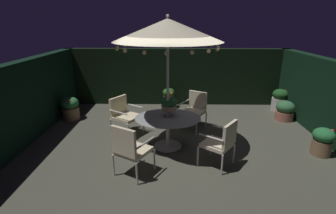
{
  "coord_description": "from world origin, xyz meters",
  "views": [
    {
      "loc": [
        -0.14,
        -5.33,
        2.78
      ],
      "look_at": [
        -0.23,
        0.13,
        0.9
      ],
      "focal_mm": 26.74,
      "sensor_mm": 36.0,
      "label": 1
    }
  ],
  "objects": [
    {
      "name": "ground_plane",
      "position": [
        0.0,
        0.0,
        -0.01
      ],
      "size": [
        7.61,
        6.66,
        0.02
      ],
      "primitive_type": "cube",
      "color": "#48483C"
    },
    {
      "name": "hedge_backdrop_rear",
      "position": [
        0.0,
        3.18,
        0.96
      ],
      "size": [
        7.61,
        0.3,
        1.92
      ],
      "primitive_type": "cube",
      "color": "black",
      "rests_on": "ground_plane"
    },
    {
      "name": "hedge_backdrop_left",
      "position": [
        -3.65,
        0.0,
        0.96
      ],
      "size": [
        0.3,
        6.66,
        1.92
      ],
      "primitive_type": "cube",
      "color": "black",
      "rests_on": "ground_plane"
    },
    {
      "name": "patio_dining_table",
      "position": [
        -0.23,
        -0.1,
        0.57
      ],
      "size": [
        1.49,
        1.24,
        0.73
      ],
      "color": "beige",
      "rests_on": "ground_plane"
    },
    {
      "name": "patio_umbrella",
      "position": [
        -0.23,
        -0.1,
        2.6
      ],
      "size": [
        2.26,
        2.26,
        2.91
      ],
      "color": "beige",
      "rests_on": "ground_plane"
    },
    {
      "name": "centerpiece_planter",
      "position": [
        -0.21,
        0.02,
        1.02
      ],
      "size": [
        0.38,
        0.38,
        0.49
      ],
      "color": "tan",
      "rests_on": "patio_dining_table"
    },
    {
      "name": "patio_chair_north",
      "position": [
        -1.37,
        0.61,
        0.56
      ],
      "size": [
        0.85,
        0.86,
        0.96
      ],
      "color": "silver",
      "rests_on": "ground_plane"
    },
    {
      "name": "patio_chair_northeast",
      "position": [
        -0.91,
        -1.27,
        0.59
      ],
      "size": [
        0.79,
        0.79,
        1.04
      ],
      "color": "beige",
      "rests_on": "ground_plane"
    },
    {
      "name": "patio_chair_east",
      "position": [
        0.84,
        -0.91,
        0.56
      ],
      "size": [
        0.78,
        0.78,
        0.97
      ],
      "color": "beige",
      "rests_on": "ground_plane"
    },
    {
      "name": "patio_chair_southeast",
      "position": [
        0.47,
        1.05,
        0.56
      ],
      "size": [
        0.8,
        0.82,
        0.98
      ],
      "color": "beige",
      "rests_on": "ground_plane"
    },
    {
      "name": "potted_plant_left_far",
      "position": [
        -0.25,
        2.71,
        0.37
      ],
      "size": [
        0.4,
        0.4,
        0.67
      ],
      "color": "#AA624B",
      "rests_on": "ground_plane"
    },
    {
      "name": "potted_plant_right_far",
      "position": [
        3.12,
        -0.41,
        0.33
      ],
      "size": [
        0.44,
        0.44,
        0.62
      ],
      "color": "#866345",
      "rests_on": "ground_plane"
    },
    {
      "name": "potted_plant_back_left",
      "position": [
        3.18,
        1.64,
        0.29
      ],
      "size": [
        0.51,
        0.51,
        0.58
      ],
      "color": "#A75F4B",
      "rests_on": "ground_plane"
    },
    {
      "name": "potted_plant_front_corner",
      "position": [
        3.35,
        2.46,
        0.36
      ],
      "size": [
        0.48,
        0.48,
        0.72
      ],
      "color": "beige",
      "rests_on": "ground_plane"
    },
    {
      "name": "potted_plant_left_near",
      "position": [
        -3.14,
        1.58,
        0.35
      ],
      "size": [
        0.5,
        0.5,
        0.68
      ],
      "color": "olive",
      "rests_on": "ground_plane"
    }
  ]
}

